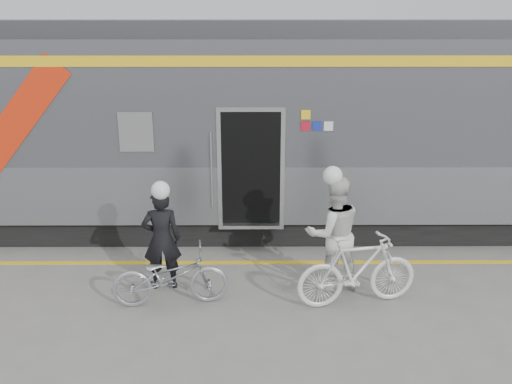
{
  "coord_description": "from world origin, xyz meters",
  "views": [
    {
      "loc": [
        0.3,
        -6.6,
        4.17
      ],
      "look_at": [
        0.34,
        1.6,
        1.5
      ],
      "focal_mm": 38.0,
      "sensor_mm": 36.0,
      "label": 1
    }
  ],
  "objects_px": {
    "woman": "(333,233)",
    "bicycle_right": "(357,270)",
    "man": "(162,239)",
    "bicycle_left": "(170,277)"
  },
  "relations": [
    {
      "from": "man",
      "to": "bicycle_right",
      "type": "xyz_separation_m",
      "value": [
        3.0,
        -0.57,
        -0.26
      ]
    },
    {
      "from": "woman",
      "to": "bicycle_right",
      "type": "relative_size",
      "value": 0.99
    },
    {
      "from": "man",
      "to": "bicycle_left",
      "type": "xyz_separation_m",
      "value": [
        0.2,
        -0.55,
        -0.37
      ]
    },
    {
      "from": "bicycle_left",
      "to": "woman",
      "type": "distance_m",
      "value": 2.6
    },
    {
      "from": "bicycle_left",
      "to": "man",
      "type": "bearing_deg",
      "value": 12.41
    },
    {
      "from": "bicycle_left",
      "to": "woman",
      "type": "xyz_separation_m",
      "value": [
        2.5,
        0.53,
        0.47
      ]
    },
    {
      "from": "man",
      "to": "woman",
      "type": "distance_m",
      "value": 2.7
    },
    {
      "from": "bicycle_left",
      "to": "bicycle_right",
      "type": "bearing_deg",
      "value": -97.94
    },
    {
      "from": "woman",
      "to": "bicycle_right",
      "type": "distance_m",
      "value": 0.73
    },
    {
      "from": "man",
      "to": "woman",
      "type": "relative_size",
      "value": 0.89
    }
  ]
}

